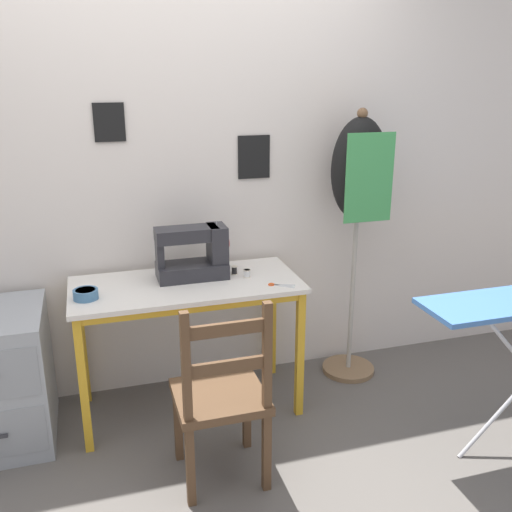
{
  "coord_description": "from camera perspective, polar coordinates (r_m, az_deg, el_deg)",
  "views": [
    {
      "loc": [
        -0.45,
        -2.49,
        1.8
      ],
      "look_at": [
        0.37,
        0.25,
        0.86
      ],
      "focal_mm": 40.0,
      "sensor_mm": 36.0,
      "label": 1
    }
  ],
  "objects": [
    {
      "name": "sewing_machine",
      "position": [
        3.02,
        -6.07,
        0.21
      ],
      "size": [
        0.39,
        0.19,
        0.3
      ],
      "color": "#28282D",
      "rests_on": "sewing_table"
    },
    {
      "name": "dress_form",
      "position": [
        3.28,
        10.24,
        7.04
      ],
      "size": [
        0.33,
        0.32,
        1.6
      ],
      "color": "#846647",
      "rests_on": "ground_plane"
    },
    {
      "name": "thread_spool_near_machine",
      "position": [
        3.09,
        -2.18,
        -1.42
      ],
      "size": [
        0.04,
        0.04,
        0.04
      ],
      "color": "black",
      "rests_on": "sewing_table"
    },
    {
      "name": "scissors",
      "position": [
        2.93,
        2.14,
        -2.92
      ],
      "size": [
        0.13,
        0.1,
        0.01
      ],
      "color": "silver",
      "rests_on": "sewing_table"
    },
    {
      "name": "ground_plane",
      "position": [
        3.1,
        -5.53,
        -17.38
      ],
      "size": [
        14.0,
        14.0,
        0.0
      ],
      "primitive_type": "plane",
      "color": "#5B5651"
    },
    {
      "name": "wooden_chair",
      "position": [
        2.59,
        -3.5,
        -13.95
      ],
      "size": [
        0.4,
        0.38,
        0.91
      ],
      "color": "#513823",
      "rests_on": "ground_plane"
    },
    {
      "name": "wall_back",
      "position": [
        3.18,
        -8.45,
        8.47
      ],
      "size": [
        10.0,
        0.06,
        2.55
      ],
      "color": "silver",
      "rests_on": "ground_plane"
    },
    {
      "name": "sewing_table",
      "position": [
        3.01,
        -6.89,
        -4.38
      ],
      "size": [
        1.18,
        0.55,
        0.74
      ],
      "color": "silver",
      "rests_on": "ground_plane"
    },
    {
      "name": "fabric_bowl",
      "position": [
        2.88,
        -16.67,
        -3.66
      ],
      "size": [
        0.12,
        0.12,
        0.05
      ],
      "color": "teal",
      "rests_on": "sewing_table"
    },
    {
      "name": "thread_spool_mid_table",
      "position": [
        3.04,
        -0.92,
        -1.74
      ],
      "size": [
        0.04,
        0.04,
        0.04
      ],
      "color": "silver",
      "rests_on": "sewing_table"
    }
  ]
}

